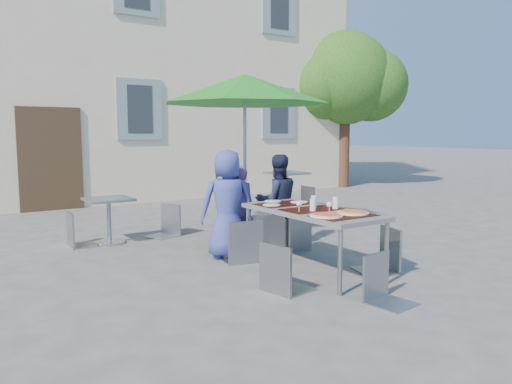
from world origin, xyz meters
TOP-DOWN VIEW (x-y plane):
  - ground at (0.00, 0.00)m, footprint 90.00×90.00m
  - building at (-0.00, 11.50)m, footprint 13.60×8.20m
  - tree at (6.55, 7.54)m, footprint 3.60×3.00m
  - dining_table at (-0.45, 0.72)m, footprint 0.80×1.85m
  - pizza_near_left at (-0.66, 0.23)m, footprint 0.36×0.36m
  - pizza_near_right at (-0.28, 0.21)m, footprint 0.36×0.36m
  - glassware at (-0.41, 0.63)m, footprint 0.58×0.47m
  - place_settings at (-0.44, 1.33)m, footprint 0.71×0.49m
  - child_0 at (-0.95, 1.84)m, footprint 0.82×0.67m
  - child_1 at (-0.58, 2.15)m, footprint 0.51×0.42m
  - child_2 at (-0.02, 1.99)m, footprint 0.73×0.54m
  - chair_0 at (-0.91, 1.52)m, footprint 0.54×0.54m
  - chair_1 at (-0.32, 1.82)m, footprint 0.60×0.61m
  - chair_2 at (0.07, 1.68)m, footprint 0.50×0.50m
  - chair_3 at (-1.21, 0.27)m, footprint 0.51×0.51m
  - chair_4 at (0.29, 0.26)m, footprint 0.55×0.55m
  - chair_5 at (-0.56, -0.53)m, footprint 0.44×0.45m
  - patio_umbrella at (0.11, 3.07)m, footprint 2.69×2.69m
  - cafe_table_0 at (-1.99, 3.56)m, footprint 0.64×0.64m
  - bg_chair_l_0 at (-2.44, 3.64)m, footprint 0.44×0.44m
  - bg_chair_r_0 at (-1.05, 3.63)m, footprint 0.56×0.55m
  - cafe_table_1 at (2.29, 4.81)m, footprint 0.76×0.76m
  - bg_chair_l_1 at (1.35, 4.23)m, footprint 0.38×0.38m
  - bg_chair_r_1 at (2.44, 4.41)m, footprint 0.45×0.44m

SIDE VIEW (x-z plane):
  - ground at x=0.00m, z-range 0.00..0.00m
  - cafe_table_0 at x=-1.99m, z-range 0.11..0.80m
  - bg_chair_l_1 at x=1.35m, z-range 0.07..0.91m
  - chair_5 at x=-0.56m, z-range 0.07..0.97m
  - chair_2 at x=0.07m, z-range 0.07..0.98m
  - bg_chair_l_0 at x=-2.44m, z-range 0.08..1.04m
  - bg_chair_r_0 at x=-1.05m, z-range 0.08..1.05m
  - chair_3 at x=-1.21m, z-range 0.09..1.07m
  - cafe_table_1 at x=2.29m, z-range 0.17..0.99m
  - chair_4 at x=0.29m, z-range 0.09..1.08m
  - bg_chair_r_1 at x=2.44m, z-range 0.09..1.08m
  - child_1 at x=-0.58m, z-range 0.00..1.20m
  - chair_1 at x=-0.32m, z-range 0.09..1.12m
  - chair_0 at x=-0.91m, z-range 0.09..1.14m
  - child_2 at x=-0.02m, z-range 0.00..1.35m
  - dining_table at x=-0.45m, z-range 0.32..1.07m
  - child_0 at x=-0.95m, z-range 0.00..1.44m
  - place_settings at x=-0.44m, z-range 0.76..0.77m
  - pizza_near_right at x=-0.28m, z-range 0.75..0.78m
  - pizza_near_left at x=-0.66m, z-range 0.75..0.78m
  - glassware at x=-0.41m, z-range 0.75..0.90m
  - patio_umbrella at x=0.11m, z-range 1.04..3.63m
  - tree at x=6.55m, z-range 0.90..5.60m
  - building at x=0.00m, z-range -0.70..10.40m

